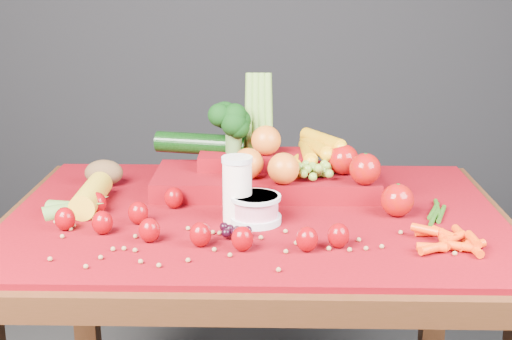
{
  "coord_description": "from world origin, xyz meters",
  "views": [
    {
      "loc": [
        0.03,
        -1.45,
        1.27
      ],
      "look_at": [
        0.0,
        0.02,
        0.85
      ],
      "focal_mm": 50.0,
      "sensor_mm": 36.0,
      "label": 1
    }
  ],
  "objects_px": {
    "yogurt_bowl": "(255,208)",
    "produce_mound": "(273,166)",
    "milk_glass": "(237,187)",
    "table": "(256,257)"
  },
  "relations": [
    {
      "from": "table",
      "to": "milk_glass",
      "type": "height_order",
      "value": "milk_glass"
    },
    {
      "from": "milk_glass",
      "to": "yogurt_bowl",
      "type": "relative_size",
      "value": 1.28
    },
    {
      "from": "table",
      "to": "produce_mound",
      "type": "xyz_separation_m",
      "value": [
        0.04,
        0.16,
        0.17
      ]
    },
    {
      "from": "milk_glass",
      "to": "produce_mound",
      "type": "bearing_deg",
      "value": 71.35
    },
    {
      "from": "milk_glass",
      "to": "yogurt_bowl",
      "type": "xyz_separation_m",
      "value": [
        0.04,
        -0.01,
        -0.04
      ]
    },
    {
      "from": "table",
      "to": "produce_mound",
      "type": "distance_m",
      "value": 0.23
    },
    {
      "from": "table",
      "to": "yogurt_bowl",
      "type": "relative_size",
      "value": 10.2
    },
    {
      "from": "table",
      "to": "milk_glass",
      "type": "xyz_separation_m",
      "value": [
        -0.04,
        -0.06,
        0.18
      ]
    },
    {
      "from": "table",
      "to": "milk_glass",
      "type": "bearing_deg",
      "value": -122.38
    },
    {
      "from": "yogurt_bowl",
      "to": "produce_mound",
      "type": "relative_size",
      "value": 0.18
    }
  ]
}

